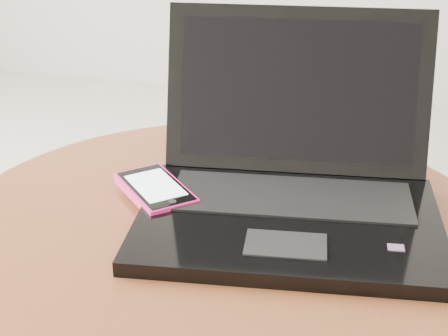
# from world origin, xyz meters

# --- Properties ---
(table) EXTENTS (0.70, 0.70, 0.55)m
(table) POSITION_xyz_m (0.11, -0.10, 0.44)
(table) COLOR #502615
(table) RESTS_ON ground
(laptop) EXTENTS (0.39, 0.36, 0.23)m
(laptop) POSITION_xyz_m (0.18, -0.04, 0.60)
(laptop) COLOR black
(laptop) RESTS_ON table
(phone_black) EXTENTS (0.12, 0.13, 0.01)m
(phone_black) POSITION_xyz_m (0.01, -0.04, 0.56)
(phone_black) COLOR black
(phone_black) RESTS_ON table
(phone_pink) EXTENTS (0.13, 0.13, 0.01)m
(phone_pink) POSITION_xyz_m (0.01, -0.06, 0.57)
(phone_pink) COLOR #F7227B
(phone_pink) RESTS_ON phone_black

